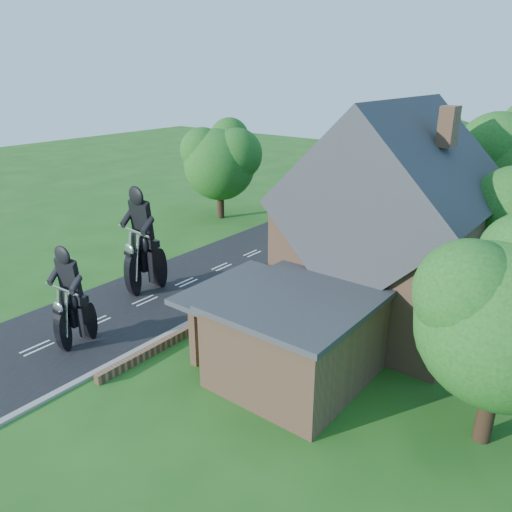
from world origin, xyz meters
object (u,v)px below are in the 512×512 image
Objects in this scene: annex at (294,336)px; motorcycle_lead at (77,330)px; motorcycle_follow at (146,276)px; garden_wall at (268,287)px; house at (390,232)px.

motorcycle_lead is (-8.76, -3.89, -1.07)m from annex.
motorcycle_follow is (-10.75, 1.72, -0.89)m from annex.
house reaches higher than garden_wall.
motorcycle_lead is 0.79× the size of motorcycle_follow.
annex reaches higher than motorcycle_follow.
garden_wall is 3.12× the size of annex.
house is at bearing -149.67° from motorcycle_follow.
motorcycle_follow is at bearing 170.94° from annex.
house is at bearing -134.40° from motorcycle_lead.
garden_wall is at bearing 133.84° from annex.
garden_wall is 14.75× the size of motorcycle_lead.
garden_wall is 2.15× the size of house.
motorcycle_follow is (-11.38, -5.08, -3.47)m from house.
motorcycle_lead is at bearing -156.09° from annex.
garden_wall is 8.19m from annex.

